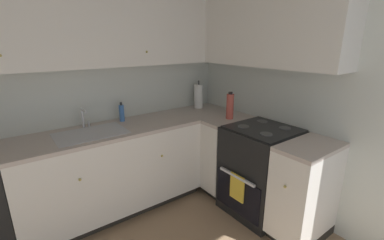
# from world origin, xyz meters

# --- Properties ---
(wall_back) EXTENTS (3.93, 0.05, 2.44)m
(wall_back) POSITION_xyz_m (0.00, 1.45, 1.22)
(wall_back) COLOR silver
(wall_back) RESTS_ON ground_plane
(wall_right) EXTENTS (0.05, 2.94, 2.44)m
(wall_right) POSITION_xyz_m (1.94, 0.00, 1.22)
(wall_right) COLOR silver
(wall_right) RESTS_ON ground_plane
(lower_cabinets_back) EXTENTS (1.77, 0.62, 0.86)m
(lower_cabinets_back) POSITION_xyz_m (0.43, 1.12, 0.44)
(lower_cabinets_back) COLOR silver
(lower_cabinets_back) RESTS_ON ground_plane
(countertop_back) EXTENTS (2.97, 0.60, 0.03)m
(countertop_back) POSITION_xyz_m (0.43, 1.12, 0.88)
(countertop_back) COLOR #B7A89E
(countertop_back) RESTS_ON lower_cabinets_back
(lower_cabinets_right) EXTENTS (0.62, 1.26, 0.86)m
(lower_cabinets_right) POSITION_xyz_m (1.62, 0.15, 0.44)
(lower_cabinets_right) COLOR silver
(lower_cabinets_right) RESTS_ON ground_plane
(countertop_right) EXTENTS (0.60, 1.26, 0.03)m
(countertop_right) POSITION_xyz_m (1.62, 0.15, 0.88)
(countertop_right) COLOR #B7A89E
(countertop_right) RESTS_ON lower_cabinets_right
(oven_range) EXTENTS (0.68, 0.62, 1.05)m
(oven_range) POSITION_xyz_m (1.63, 0.23, 0.46)
(oven_range) COLOR black
(oven_range) RESTS_ON ground_plane
(upper_cabinets_back) EXTENTS (2.65, 0.34, 0.75)m
(upper_cabinets_back) POSITION_xyz_m (0.27, 1.26, 1.85)
(upper_cabinets_back) COLOR silver
(upper_cabinets_right) EXTENTS (0.32, 1.81, 0.75)m
(upper_cabinets_right) POSITION_xyz_m (1.76, 0.52, 1.85)
(upper_cabinets_right) COLOR silver
(sink) EXTENTS (0.62, 0.40, 0.10)m
(sink) POSITION_xyz_m (0.24, 1.09, 0.86)
(sink) COLOR #B7B7BC
(sink) RESTS_ON countertop_back
(faucet) EXTENTS (0.07, 0.16, 0.20)m
(faucet) POSITION_xyz_m (0.25, 1.30, 1.02)
(faucet) COLOR silver
(faucet) RESTS_ON countertop_back
(soap_bottle) EXTENTS (0.05, 0.05, 0.20)m
(soap_bottle) POSITION_xyz_m (0.63, 1.30, 0.99)
(soap_bottle) COLOR #3F72BF
(soap_bottle) RESTS_ON countertop_back
(paper_towel_roll) EXTENTS (0.11, 0.11, 0.36)m
(paper_towel_roll) POSITION_xyz_m (1.65, 1.28, 1.05)
(paper_towel_roll) COLOR white
(paper_towel_roll) RESTS_ON countertop_back
(oil_bottle) EXTENTS (0.08, 0.08, 0.30)m
(oil_bottle) POSITION_xyz_m (1.62, 0.69, 1.04)
(oil_bottle) COLOR #BF4C3F
(oil_bottle) RESTS_ON countertop_right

